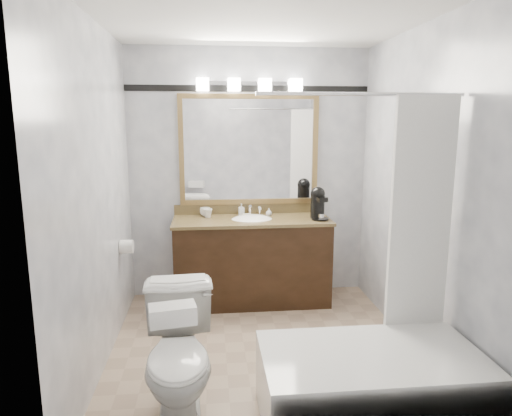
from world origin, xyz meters
name	(u,v)px	position (x,y,z in m)	size (l,w,h in m)	color
room	(264,195)	(0.00, 0.00, 1.25)	(2.42, 2.62, 2.52)	tan
vanity	(252,259)	(0.00, 1.02, 0.44)	(1.53, 0.58, 0.97)	black
mirror	(249,150)	(0.00, 1.28, 1.50)	(1.40, 0.04, 1.10)	olive
vanity_light_bar	(249,85)	(0.00, 1.23, 2.13)	(1.02, 0.14, 0.12)	silver
accent_stripe	(249,89)	(0.00, 1.29, 2.10)	(2.40, 0.01, 0.06)	black
bathtub	(373,377)	(0.55, -0.90, 0.28)	(1.30, 0.75, 1.96)	white
tp_roll	(127,247)	(-1.14, 0.66, 0.70)	(0.12, 0.12, 0.11)	white
toilet	(180,358)	(-0.60, -0.76, 0.39)	(0.44, 0.77, 0.79)	white
tissue_box	(173,314)	(-0.60, -1.12, 0.83)	(0.23, 0.13, 0.09)	white
coffee_maker	(318,203)	(0.64, 0.94, 1.01)	(0.17, 0.20, 0.31)	black
cup_left	(205,212)	(-0.45, 1.20, 0.89)	(0.11, 0.11, 0.08)	white
cup_right	(208,213)	(-0.43, 1.13, 0.89)	(0.09, 0.09, 0.09)	white
soap_bottle_a	(241,210)	(-0.09, 1.19, 0.91)	(0.05, 0.06, 0.12)	white
soap_bottle_b	(269,212)	(0.19, 1.15, 0.89)	(0.06, 0.06, 0.08)	white
soap_bar	(247,215)	(-0.04, 1.13, 0.86)	(0.08, 0.05, 0.03)	beige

